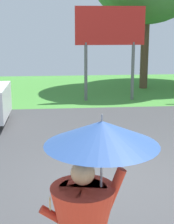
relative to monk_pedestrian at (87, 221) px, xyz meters
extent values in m
cube|color=#424244|center=(0.82, 5.21, -1.16)|extent=(40.00, 8.00, 0.10)
cube|color=#48913B|center=(0.82, 13.21, -1.16)|extent=(40.00, 8.00, 0.10)
cylinder|color=#B22D1E|center=(-0.04, 0.00, 0.01)|extent=(0.44, 0.44, 0.65)
sphere|color=tan|center=(-0.04, 0.00, 0.48)|extent=(0.22, 0.22, 0.22)
cylinder|color=#B22D1E|center=(0.24, 0.00, 0.29)|extent=(0.24, 0.09, 0.45)
cylinder|color=#B22D1E|center=(-0.30, 0.02, 0.04)|extent=(0.29, 0.08, 0.24)
cylinder|color=gray|center=(0.13, 0.00, 0.51)|extent=(0.02, 0.02, 0.75)
cone|color=#33569E|center=(0.13, 0.00, 0.85)|extent=(1.03, 1.03, 0.22)
cylinder|color=gray|center=(0.13, 0.00, 0.97)|extent=(0.02, 0.02, 0.10)
cube|color=beige|center=(-0.34, 0.05, 0.14)|extent=(0.02, 0.11, 0.16)
cylinder|color=slate|center=(0.93, 10.46, -0.01)|extent=(0.12, 0.12, 2.20)
cylinder|color=slate|center=(2.73, 10.46, -0.01)|extent=(0.12, 0.12, 2.20)
cube|color=red|center=(1.83, 10.46, 1.69)|extent=(2.60, 0.10, 1.40)
cylinder|color=brown|center=(3.79, 12.95, 0.64)|extent=(0.36, 0.36, 3.51)
camera|label=1|loc=(-0.28, -2.97, 1.78)|focal=57.45mm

